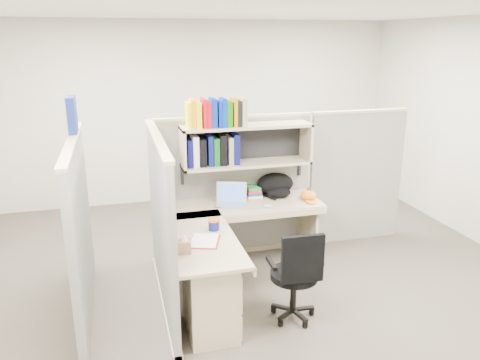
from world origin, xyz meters
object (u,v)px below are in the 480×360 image
object	(u,v)px
desk	(222,269)
snack_canister	(214,224)
laptop	(231,195)
task_chair	(295,289)
backpack	(277,185)

from	to	relation	value
desk	snack_canister	xyz separation A→B (m)	(-0.02, 0.23, 0.35)
laptop	task_chair	distance (m)	1.29
laptop	desk	bearing A→B (deg)	-91.91
laptop	snack_canister	xyz separation A→B (m)	(-0.31, -0.61, -0.06)
laptop	task_chair	world-z (taller)	laptop
desk	laptop	distance (m)	0.97
desk	laptop	bearing A→B (deg)	70.46
desk	task_chair	xyz separation A→B (m)	(0.59, -0.30, -0.12)
desk	backpack	world-z (taller)	backpack
desk	task_chair	world-z (taller)	task_chair
backpack	task_chair	world-z (taller)	backpack
backpack	task_chair	distance (m)	1.44
laptop	task_chair	size ratio (longest dim) A/B	0.36
snack_canister	task_chair	bearing A→B (deg)	-40.67
desk	laptop	world-z (taller)	laptop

